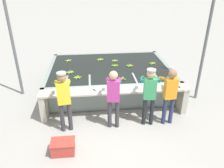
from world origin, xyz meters
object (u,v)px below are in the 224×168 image
object	(u,v)px
worker_1	(113,94)
knife_0	(181,88)
banana_bunch_floating_5	(130,66)
banana_bunch_floating_9	(70,72)
banana_bunch_floating_4	(115,61)
banana_bunch_floating_6	(122,79)
banana_bunch_floating_1	(153,63)
banana_bunch_floating_7	(115,65)
crate	(63,147)
knife_1	(96,91)
banana_bunch_floating_0	(100,59)
support_post_left	(14,50)
worker_0	(64,96)
worker_3	(170,92)
support_post_right	(204,52)
banana_bunch_floating_8	(68,61)
worker_2	(149,92)
banana_bunch_floating_2	(77,77)
banana_bunch_floating_3	(61,81)

from	to	relation	value
worker_1	knife_0	distance (m)	2.02
banana_bunch_floating_5	banana_bunch_floating_9	bearing A→B (deg)	-169.65
banana_bunch_floating_4	banana_bunch_floating_6	xyz separation A→B (m)	(0.04, -1.65, 0.00)
banana_bunch_floating_1	banana_bunch_floating_7	bearing A→B (deg)	-176.85
worker_1	crate	world-z (taller)	worker_1
knife_0	knife_1	bearing A→B (deg)	178.16
banana_bunch_floating_0	banana_bunch_floating_4	xyz separation A→B (m)	(0.54, -0.19, 0.00)
banana_bunch_floating_4	crate	distance (m)	4.15
banana_bunch_floating_0	banana_bunch_floating_9	xyz separation A→B (m)	(-1.06, -1.14, 0.00)
banana_bunch_floating_5	support_post_left	xyz separation A→B (m)	(-3.80, -0.12, 0.75)
worker_0	banana_bunch_floating_4	world-z (taller)	worker_0
worker_3	support_post_right	distance (m)	2.01
knife_0	banana_bunch_floating_0	bearing A→B (deg)	129.42
banana_bunch_floating_8	banana_bunch_floating_0	bearing A→B (deg)	-0.25
banana_bunch_floating_6	knife_1	distance (m)	1.09
banana_bunch_floating_4	banana_bunch_floating_9	distance (m)	1.86
banana_bunch_floating_5	worker_2	bearing A→B (deg)	-87.16
banana_bunch_floating_0	crate	bearing A→B (deg)	-105.43
banana_bunch_floating_0	support_post_left	size ratio (longest dim) A/B	0.09
worker_3	banana_bunch_floating_2	xyz separation A→B (m)	(-2.47, 1.44, -0.10)
banana_bunch_floating_7	banana_bunch_floating_4	bearing A→B (deg)	84.08
worker_1	banana_bunch_floating_0	bearing A→B (deg)	93.32
banana_bunch_floating_1	banana_bunch_floating_2	size ratio (longest dim) A/B	0.99
worker_3	knife_0	world-z (taller)	worker_3
banana_bunch_floating_1	banana_bunch_floating_6	xyz separation A→B (m)	(-1.31, -1.23, 0.00)
knife_0	knife_1	xyz separation A→B (m)	(-2.40, 0.08, 0.00)
banana_bunch_floating_2	banana_bunch_floating_8	xyz separation A→B (m)	(-0.40, 1.60, 0.00)
worker_2	banana_bunch_floating_0	distance (m)	3.22
banana_bunch_floating_4	support_post_right	bearing A→B (deg)	-31.81
support_post_left	support_post_right	bearing A→B (deg)	-8.74
banana_bunch_floating_8	support_post_right	distance (m)	4.73
worker_0	banana_bunch_floating_0	size ratio (longest dim) A/B	5.93
support_post_right	banana_bunch_floating_3	bearing A→B (deg)	-179.33
banana_bunch_floating_0	support_post_left	distance (m)	3.01
banana_bunch_floating_5	knife_1	world-z (taller)	banana_bunch_floating_5
knife_1	banana_bunch_floating_4	bearing A→B (deg)	71.36
worker_3	banana_bunch_floating_8	world-z (taller)	worker_3
banana_bunch_floating_4	banana_bunch_floating_9	world-z (taller)	same
banana_bunch_floating_2	banana_bunch_floating_3	world-z (taller)	same
banana_bunch_floating_5	banana_bunch_floating_3	bearing A→B (deg)	-154.78
banana_bunch_floating_5	knife_1	bearing A→B (deg)	-125.39
banana_bunch_floating_5	support_post_right	distance (m)	2.45
worker_0	banana_bunch_floating_7	size ratio (longest dim) A/B	5.93
worker_3	banana_bunch_floating_4	size ratio (longest dim) A/B	5.71
worker_1	support_post_right	world-z (taller)	support_post_right
worker_2	worker_3	xyz separation A→B (m)	(0.54, -0.01, -0.04)
banana_bunch_floating_3	support_post_left	world-z (taller)	support_post_left
knife_1	worker_3	bearing A→B (deg)	-14.31
banana_bunch_floating_8	support_post_right	xyz separation A→B (m)	(4.31, -1.79, 0.75)
banana_bunch_floating_6	knife_1	bearing A→B (deg)	-139.85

